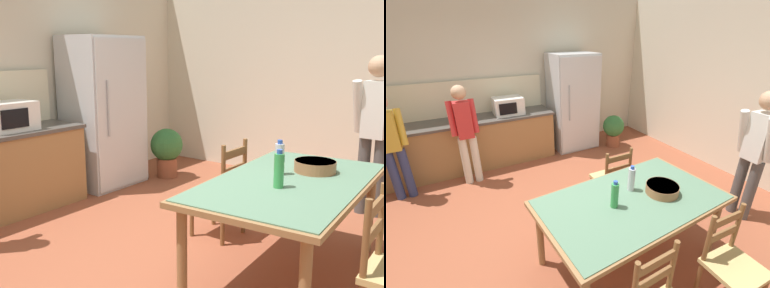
% 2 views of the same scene
% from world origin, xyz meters
% --- Properties ---
extents(ground_plane, '(8.32, 8.32, 0.00)m').
position_xyz_m(ground_plane, '(0.00, 0.00, 0.00)').
color(ground_plane, brown).
extents(wall_right, '(0.12, 5.20, 2.90)m').
position_xyz_m(wall_right, '(3.26, 0.00, 1.45)').
color(wall_right, beige).
rests_on(wall_right, ground).
extents(refrigerator, '(0.88, 0.73, 1.88)m').
position_xyz_m(refrigerator, '(1.40, 2.19, 0.94)').
color(refrigerator, silver).
rests_on(refrigerator, ground).
extents(microwave, '(0.50, 0.39, 0.30)m').
position_xyz_m(microwave, '(0.11, 2.21, 1.03)').
color(microwave, white).
rests_on(microwave, kitchen_counter).
extents(dining_table, '(1.86, 1.11, 0.77)m').
position_xyz_m(dining_table, '(0.50, -0.75, 0.69)').
color(dining_table, olive).
rests_on(dining_table, ground).
extents(bottle_near_centre, '(0.07, 0.07, 0.27)m').
position_xyz_m(bottle_near_centre, '(0.28, -0.76, 0.89)').
color(bottle_near_centre, green).
rests_on(bottle_near_centre, dining_table).
extents(bottle_off_centre, '(0.07, 0.07, 0.27)m').
position_xyz_m(bottle_off_centre, '(0.59, -0.61, 0.89)').
color(bottle_off_centre, silver).
rests_on(bottle_off_centre, dining_table).
extents(serving_bowl, '(0.32, 0.32, 0.09)m').
position_xyz_m(serving_bowl, '(0.82, -0.81, 0.82)').
color(serving_bowl, '#9E6642').
rests_on(serving_bowl, dining_table).
extents(chair_side_far_right, '(0.43, 0.41, 0.91)m').
position_xyz_m(chair_side_far_right, '(0.87, 0.08, 0.44)').
color(chair_side_far_right, brown).
rests_on(chair_side_far_right, ground).
extents(person_by_table, '(0.30, 0.43, 1.66)m').
position_xyz_m(person_by_table, '(2.25, -0.88, 0.93)').
color(person_by_table, '#4C4C4C').
rests_on(person_by_table, ground).
extents(potted_plant, '(0.44, 0.44, 0.67)m').
position_xyz_m(potted_plant, '(2.12, 1.76, 0.39)').
color(potted_plant, brown).
rests_on(potted_plant, ground).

